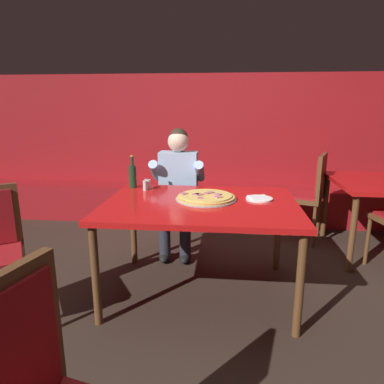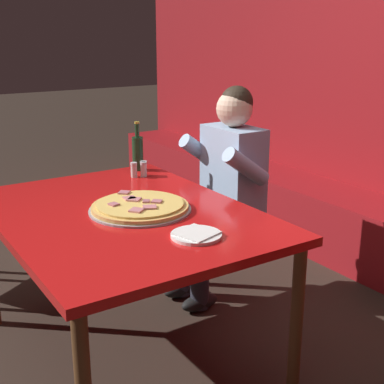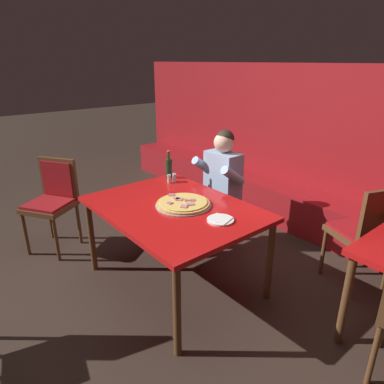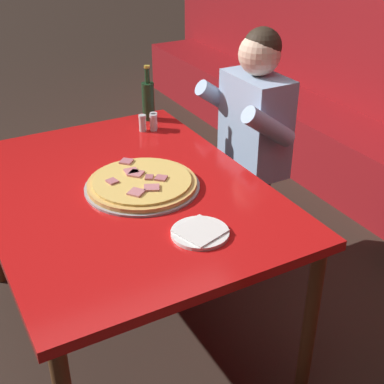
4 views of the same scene
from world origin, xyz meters
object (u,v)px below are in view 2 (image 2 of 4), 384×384
pizza (140,207)px  plate_white_paper (196,235)px  beer_bottle (138,152)px  shaker_oregano (144,169)px  shaker_parmesan (134,170)px  shaker_red_pepper_flakes (144,170)px  diner_seated_blue_shirt (221,185)px  main_dining_table (123,225)px

pizza → plate_white_paper: pizza is taller
beer_bottle → shaker_oregano: size_ratio=3.40×
shaker_parmesan → shaker_red_pepper_flakes: bearing=69.6°
plate_white_paper → shaker_oregano: size_ratio=2.44×
pizza → diner_seated_blue_shirt: 0.78m
shaker_red_pepper_flakes → shaker_parmesan: size_ratio=1.00×
pizza → shaker_red_pepper_flakes: bearing=150.4°
plate_white_paper → main_dining_table: bearing=-166.1°
beer_bottle → shaker_red_pepper_flakes: beer_bottle is taller
main_dining_table → pizza: size_ratio=3.09×
pizza → diner_seated_blue_shirt: (-0.33, 0.70, -0.08)m
shaker_oregano → shaker_parmesan: size_ratio=1.00×
main_dining_table → diner_seated_blue_shirt: bearing=110.4°
main_dining_table → shaker_oregano: 0.65m
plate_white_paper → shaker_parmesan: 0.98m
plate_white_paper → shaker_parmesan: (-0.96, 0.21, 0.03)m
pizza → shaker_parmesan: 0.60m
main_dining_table → diner_seated_blue_shirt: 0.83m
plate_white_paper → shaker_red_pepper_flakes: shaker_red_pepper_flakes is taller
main_dining_table → plate_white_paper: (0.45, 0.11, 0.08)m
shaker_red_pepper_flakes → shaker_parmesan: bearing=-110.4°
plate_white_paper → shaker_red_pepper_flakes: size_ratio=2.44×
diner_seated_blue_shirt → shaker_red_pepper_flakes: bearing=-116.3°
plate_white_paper → shaker_oregano: bearing=164.3°
diner_seated_blue_shirt → main_dining_table: bearing=-69.6°
beer_bottle → diner_seated_blue_shirt: (0.35, 0.36, -0.17)m
plate_white_paper → beer_bottle: size_ratio=0.72×
beer_bottle → shaker_parmesan: 0.18m
shaker_red_pepper_flakes → beer_bottle: bearing=164.0°
shaker_red_pepper_flakes → shaker_parmesan: 0.06m
pizza → plate_white_paper: size_ratio=2.27×
pizza → beer_bottle: 0.76m
shaker_parmesan → beer_bottle: bearing=144.2°
beer_bottle → shaker_oregano: beer_bottle is taller
plate_white_paper → beer_bottle: 1.14m
shaker_parmesan → main_dining_table: bearing=-32.1°
main_dining_table → pizza: pizza is taller
shaker_oregano → shaker_parmesan: (0.00, -0.06, 0.00)m
pizza → plate_white_paper: (0.42, 0.04, -0.01)m
main_dining_table → pizza: 0.12m
shaker_oregano → plate_white_paper: bearing=-15.7°
shaker_parmesan → diner_seated_blue_shirt: (0.22, 0.46, -0.10)m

